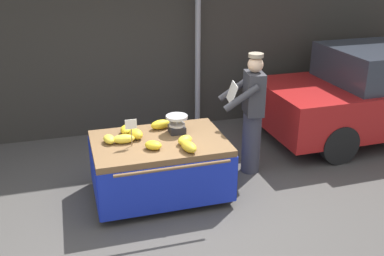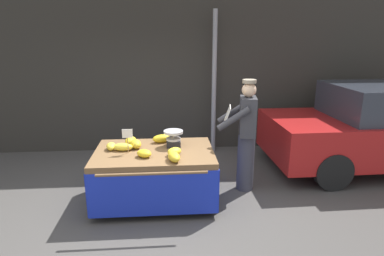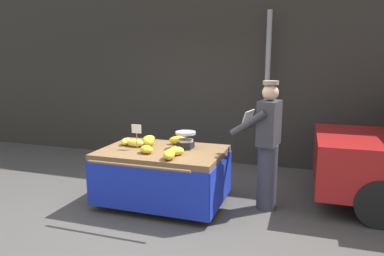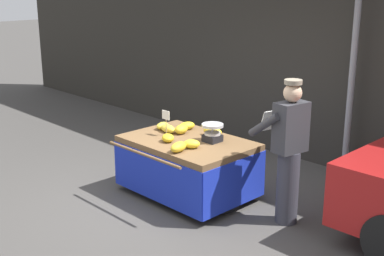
{
  "view_description": "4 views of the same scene",
  "coord_description": "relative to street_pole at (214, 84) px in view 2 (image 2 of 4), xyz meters",
  "views": [
    {
      "loc": [
        -1.02,
        -4.44,
        3.02
      ],
      "look_at": [
        0.41,
        0.45,
        0.92
      ],
      "focal_mm": 41.73,
      "sensor_mm": 36.0,
      "label": 1
    },
    {
      "loc": [
        0.2,
        -3.76,
        2.32
      ],
      "look_at": [
        0.54,
        0.48,
        1.11
      ],
      "focal_mm": 30.39,
      "sensor_mm": 36.0,
      "label": 2
    },
    {
      "loc": [
        1.89,
        -3.81,
        1.98
      ],
      "look_at": [
        0.47,
        0.44,
        1.12
      ],
      "focal_mm": 33.53,
      "sensor_mm": 36.0,
      "label": 3
    },
    {
      "loc": [
        4.64,
        -3.9,
        2.78
      ],
      "look_at": [
        0.07,
        0.56,
        0.94
      ],
      "focal_mm": 48.46,
      "sensor_mm": 36.0,
      "label": 4
    }
  ],
  "objects": [
    {
      "name": "vendor_person",
      "position": [
        0.24,
        -1.76,
        -0.53
      ],
      "size": [
        0.63,
        0.58,
        1.71
      ],
      "color": "#383842",
      "rests_on": "ground"
    },
    {
      "name": "banana_bunch_4",
      "position": [
        -1.25,
        -2.29,
        -0.58
      ],
      "size": [
        0.26,
        0.25,
        0.1
      ],
      "primitive_type": "ellipsoid",
      "rotation": [
        0.0,
        0.0,
        0.92
      ],
      "color": "gold",
      "rests_on": "banana_cart"
    },
    {
      "name": "banana_bunch_1",
      "position": [
        -0.86,
        -2.46,
        -0.57
      ],
      "size": [
        0.2,
        0.3,
        0.12
      ],
      "primitive_type": "ellipsoid",
      "rotation": [
        0.0,
        0.0,
        0.24
      ],
      "color": "gold",
      "rests_on": "banana_cart"
    },
    {
      "name": "ground_plane",
      "position": [
        -1.14,
        -2.59,
        -1.4
      ],
      "size": [
        60.0,
        60.0,
        0.0
      ],
      "primitive_type": "plane",
      "color": "#423F3D"
    },
    {
      "name": "parked_car",
      "position": [
        2.84,
        -1.09,
        -0.65
      ],
      "size": [
        3.92,
        1.79,
        1.51
      ],
      "color": "#A51919",
      "rests_on": "ground"
    },
    {
      "name": "banana_bunch_2",
      "position": [
        -1.73,
        -1.96,
        -0.58
      ],
      "size": [
        0.17,
        0.23,
        0.1
      ],
      "primitive_type": "ellipsoid",
      "rotation": [
        0.0,
        0.0,
        0.21
      ],
      "color": "yellow",
      "rests_on": "banana_cart"
    },
    {
      "name": "back_wall",
      "position": [
        -1.14,
        0.35,
        0.52
      ],
      "size": [
        16.0,
        0.24,
        3.85
      ],
      "primitive_type": "cube",
      "color": "#2D2B26",
      "rests_on": "ground"
    },
    {
      "name": "banana_bunch_5",
      "position": [
        -1.49,
        -1.72,
        -0.58
      ],
      "size": [
        0.19,
        0.26,
        0.11
      ],
      "primitive_type": "ellipsoid",
      "rotation": [
        0.0,
        0.0,
        2.95
      ],
      "color": "gold",
      "rests_on": "banana_cart"
    },
    {
      "name": "banana_bunch_3",
      "position": [
        -1.4,
        -1.92,
        -0.57
      ],
      "size": [
        0.22,
        0.27,
        0.12
      ],
      "primitive_type": "ellipsoid",
      "rotation": [
        0.0,
        0.0,
        0.32
      ],
      "color": "gold",
      "rests_on": "banana_cart"
    },
    {
      "name": "street_pole",
      "position": [
        0.0,
        0.0,
        0.0
      ],
      "size": [
        0.09,
        0.09,
        2.81
      ],
      "primitive_type": "cylinder",
      "color": "gray",
      "rests_on": "ground"
    },
    {
      "name": "banana_cart",
      "position": [
        -1.13,
        -2.05,
        -0.84
      ],
      "size": [
        1.68,
        1.34,
        0.77
      ],
      "color": "brown",
      "rests_on": "ground"
    },
    {
      "name": "banana_bunch_0",
      "position": [
        -1.03,
        -1.69,
        -0.57
      ],
      "size": [
        0.29,
        0.2,
        0.12
      ],
      "primitive_type": "ellipsoid",
      "rotation": [
        0.0,
        0.0,
        1.79
      ],
      "color": "gold",
      "rests_on": "banana_cart"
    },
    {
      "name": "banana_bunch_6",
      "position": [
        -0.85,
        -2.26,
        -0.58
      ],
      "size": [
        0.26,
        0.25,
        0.11
      ],
      "primitive_type": "ellipsoid",
      "rotation": [
        0.0,
        0.0,
        2.31
      ],
      "color": "yellow",
      "rests_on": "banana_cart"
    },
    {
      "name": "price_sign",
      "position": [
        -1.48,
        -2.12,
        -0.38
      ],
      "size": [
        0.14,
        0.01,
        0.34
      ],
      "color": "#997A51",
      "rests_on": "banana_cart"
    },
    {
      "name": "banana_bunch_7",
      "position": [
        -1.56,
        -2.01,
        -0.57
      ],
      "size": [
        0.28,
        0.16,
        0.11
      ],
      "primitive_type": "ellipsoid",
      "rotation": [
        0.0,
        0.0,
        1.49
      ],
      "color": "yellow",
      "rests_on": "banana_cart"
    },
    {
      "name": "weighing_scale",
      "position": [
        -0.86,
        -1.88,
        -0.51
      ],
      "size": [
        0.28,
        0.28,
        0.23
      ],
      "color": "black",
      "rests_on": "banana_cart"
    }
  ]
}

